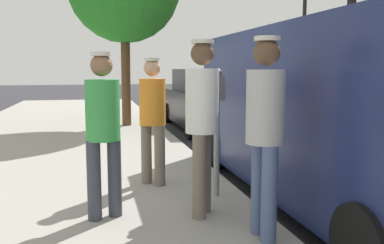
{
  "coord_description": "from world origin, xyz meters",
  "views": [
    {
      "loc": [
        2.75,
        5.44,
        1.67
      ],
      "look_at": [
        1.65,
        0.66,
        1.05
      ],
      "focal_mm": 39.87,
      "sensor_mm": 36.0,
      "label": 1
    }
  ],
  "objects_px": {
    "pedestrian_in_white": "(202,116)",
    "pedestrian_in_gray": "(265,124)",
    "parked_van": "(335,110)",
    "parked_sedan_behind": "(208,102)",
    "pedestrian_in_orange": "(153,113)",
    "pedestrian_in_green": "(103,125)",
    "traffic_light_corner": "(322,25)",
    "parking_meter_near": "(217,110)"
  },
  "relations": [
    {
      "from": "parked_sedan_behind",
      "to": "pedestrian_in_orange",
      "type": "bearing_deg",
      "value": 68.29
    },
    {
      "from": "parking_meter_near",
      "to": "parked_van",
      "type": "bearing_deg",
      "value": 176.94
    },
    {
      "from": "pedestrian_in_orange",
      "to": "pedestrian_in_gray",
      "type": "xyz_separation_m",
      "value": [
        -0.72,
        2.0,
        0.09
      ]
    },
    {
      "from": "pedestrian_in_green",
      "to": "pedestrian_in_gray",
      "type": "bearing_deg",
      "value": 148.56
    },
    {
      "from": "pedestrian_in_orange",
      "to": "pedestrian_in_gray",
      "type": "bearing_deg",
      "value": 109.77
    },
    {
      "from": "pedestrian_in_orange",
      "to": "parked_van",
      "type": "bearing_deg",
      "value": 160.69
    },
    {
      "from": "pedestrian_in_green",
      "to": "parked_sedan_behind",
      "type": "height_order",
      "value": "pedestrian_in_green"
    },
    {
      "from": "pedestrian_in_orange",
      "to": "traffic_light_corner",
      "type": "height_order",
      "value": "traffic_light_corner"
    },
    {
      "from": "parking_meter_near",
      "to": "parked_sedan_behind",
      "type": "xyz_separation_m",
      "value": [
        -1.69,
        -6.6,
        -0.43
      ]
    },
    {
      "from": "pedestrian_in_gray",
      "to": "pedestrian_in_orange",
      "type": "bearing_deg",
      "value": -70.23
    },
    {
      "from": "parked_van",
      "to": "traffic_light_corner",
      "type": "bearing_deg",
      "value": -118.89
    },
    {
      "from": "parking_meter_near",
      "to": "pedestrian_in_green",
      "type": "relative_size",
      "value": 0.91
    },
    {
      "from": "pedestrian_in_white",
      "to": "pedestrian_in_orange",
      "type": "bearing_deg",
      "value": -75.67
    },
    {
      "from": "pedestrian_in_white",
      "to": "parking_meter_near",
      "type": "bearing_deg",
      "value": -118.64
    },
    {
      "from": "parking_meter_near",
      "to": "pedestrian_in_green",
      "type": "distance_m",
      "value": 1.41
    },
    {
      "from": "pedestrian_in_white",
      "to": "pedestrian_in_gray",
      "type": "height_order",
      "value": "pedestrian_in_white"
    },
    {
      "from": "pedestrian_in_gray",
      "to": "pedestrian_in_green",
      "type": "bearing_deg",
      "value": -31.44
    },
    {
      "from": "traffic_light_corner",
      "to": "parked_van",
      "type": "bearing_deg",
      "value": 61.11
    },
    {
      "from": "parking_meter_near",
      "to": "pedestrian_in_green",
      "type": "xyz_separation_m",
      "value": [
        1.32,
        0.48,
        -0.07
      ]
    },
    {
      "from": "traffic_light_corner",
      "to": "pedestrian_in_gray",
      "type": "bearing_deg",
      "value": 58.67
    },
    {
      "from": "parking_meter_near",
      "to": "pedestrian_in_white",
      "type": "relative_size",
      "value": 0.84
    },
    {
      "from": "parked_van",
      "to": "parked_sedan_behind",
      "type": "relative_size",
      "value": 1.18
    },
    {
      "from": "pedestrian_in_gray",
      "to": "traffic_light_corner",
      "type": "bearing_deg",
      "value": -121.33
    },
    {
      "from": "pedestrian_in_orange",
      "to": "pedestrian_in_white",
      "type": "bearing_deg",
      "value": 104.33
    },
    {
      "from": "pedestrian_in_white",
      "to": "traffic_light_corner",
      "type": "xyz_separation_m",
      "value": [
        -8.51,
        -12.62,
        2.32
      ]
    },
    {
      "from": "parked_sedan_behind",
      "to": "pedestrian_in_gray",
      "type": "bearing_deg",
      "value": 78.34
    },
    {
      "from": "pedestrian_in_orange",
      "to": "parked_sedan_behind",
      "type": "relative_size",
      "value": 0.38
    },
    {
      "from": "pedestrian_in_white",
      "to": "parked_van",
      "type": "distance_m",
      "value": 1.91
    },
    {
      "from": "pedestrian_in_gray",
      "to": "parked_sedan_behind",
      "type": "bearing_deg",
      "value": -101.66
    },
    {
      "from": "pedestrian_in_orange",
      "to": "parked_sedan_behind",
      "type": "bearing_deg",
      "value": -111.71
    },
    {
      "from": "parked_van",
      "to": "traffic_light_corner",
      "type": "relative_size",
      "value": 1.0
    },
    {
      "from": "parking_meter_near",
      "to": "traffic_light_corner",
      "type": "xyz_separation_m",
      "value": [
        -8.17,
        -12.01,
        2.34
      ]
    },
    {
      "from": "parking_meter_near",
      "to": "pedestrian_in_orange",
      "type": "xyz_separation_m",
      "value": [
        0.67,
        -0.68,
        -0.09
      ]
    },
    {
      "from": "parked_sedan_behind",
      "to": "traffic_light_corner",
      "type": "height_order",
      "value": "traffic_light_corner"
    },
    {
      "from": "traffic_light_corner",
      "to": "pedestrian_in_orange",
      "type": "bearing_deg",
      "value": 52.04
    },
    {
      "from": "pedestrian_in_white",
      "to": "parked_sedan_behind",
      "type": "distance_m",
      "value": 7.5
    },
    {
      "from": "parking_meter_near",
      "to": "traffic_light_corner",
      "type": "distance_m",
      "value": 14.71
    },
    {
      "from": "pedestrian_in_orange",
      "to": "parked_van",
      "type": "relative_size",
      "value": 0.32
    },
    {
      "from": "parked_van",
      "to": "parking_meter_near",
      "type": "bearing_deg",
      "value": -3.06
    },
    {
      "from": "pedestrian_in_gray",
      "to": "traffic_light_corner",
      "type": "xyz_separation_m",
      "value": [
        -8.12,
        -13.33,
        2.33
      ]
    },
    {
      "from": "pedestrian_in_green",
      "to": "pedestrian_in_orange",
      "type": "bearing_deg",
      "value": -119.36
    },
    {
      "from": "pedestrian_in_green",
      "to": "parked_van",
      "type": "distance_m",
      "value": 2.85
    }
  ]
}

